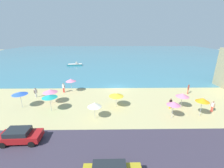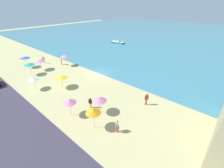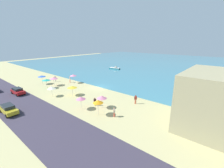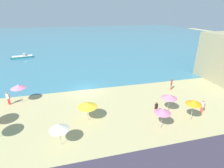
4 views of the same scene
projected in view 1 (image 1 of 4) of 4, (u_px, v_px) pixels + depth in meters
ground_plane at (117, 88)px, 30.54m from camera, size 160.00×160.00×0.00m
sea at (112, 54)px, 82.67m from camera, size 150.00×110.00×0.05m
coastal_road at (127, 156)px, 13.47m from camera, size 80.00×8.00×0.06m
beach_umbrella_0 at (20, 93)px, 21.81m from camera, size 2.14×2.14×2.54m
beach_umbrella_1 at (95, 105)px, 18.96m from camera, size 1.79×1.79×2.32m
beach_umbrella_2 at (116, 95)px, 22.14m from camera, size 2.20×2.20×2.23m
beach_umbrella_3 at (50, 96)px, 20.82m from camera, size 2.11×2.11×2.51m
beach_umbrella_4 at (203, 100)px, 19.39m from camera, size 1.72×1.72×2.71m
beach_umbrella_5 at (71, 80)px, 27.86m from camera, size 1.90×1.90×2.62m
beach_umbrella_6 at (183, 95)px, 21.75m from camera, size 1.87×1.87×2.38m
beach_umbrella_7 at (174, 103)px, 19.04m from camera, size 1.71×1.71×2.41m
beach_umbrella_8 at (50, 91)px, 23.23m from camera, size 2.23×2.23×2.40m
bather_0 at (171, 103)px, 21.95m from camera, size 0.54×0.33×1.59m
bather_1 at (36, 92)px, 25.82m from camera, size 0.40×0.46×1.71m
bather_2 at (213, 106)px, 21.03m from camera, size 0.34×0.53×1.64m
bather_3 at (188, 89)px, 27.34m from camera, size 0.40×0.46×1.82m
bather_4 at (64, 87)px, 28.00m from camera, size 0.55×0.32×1.82m
parked_car_0 at (20, 135)px, 15.04m from camera, size 4.03×1.98×1.44m
skiff_nearshore at (75, 65)px, 52.04m from camera, size 5.25×2.31×1.20m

